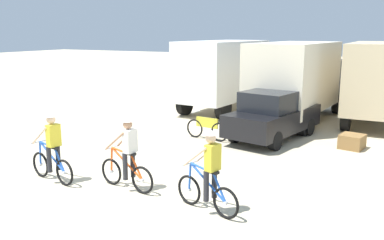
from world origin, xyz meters
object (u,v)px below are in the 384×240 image
(supply_crate, at_px, (352,142))
(box_truck_tan_camper, at_px, (382,78))
(box_truck_white_box, at_px, (228,72))
(box_truck_cream_rv, at_px, (299,78))
(cyclist_near_camera, at_px, (209,174))
(sedan_parked, at_px, (273,115))
(cyclist_cowboy_hat, at_px, (128,156))
(bicycle_spare, at_px, (207,129))
(cyclist_orange_shirt, at_px, (52,150))

(supply_crate, bearing_deg, box_truck_tan_camper, 84.49)
(box_truck_white_box, bearing_deg, supply_crate, -36.10)
(box_truck_cream_rv, relative_size, cyclist_near_camera, 3.81)
(sedan_parked, xyz_separation_m, cyclist_cowboy_hat, (-1.69, -6.40, -0.04))
(box_truck_tan_camper, bearing_deg, box_truck_white_box, -178.02)
(box_truck_white_box, distance_m, box_truck_cream_rv, 3.88)
(cyclist_near_camera, distance_m, bicycle_spare, 6.16)
(box_truck_tan_camper, distance_m, supply_crate, 5.15)
(box_truck_cream_rv, bearing_deg, cyclist_cowboy_hat, -100.05)
(box_truck_white_box, xyz_separation_m, cyclist_orange_shirt, (-0.07, -11.44, -1.03))
(box_truck_cream_rv, height_order, supply_crate, box_truck_cream_rv)
(sedan_parked, height_order, cyclist_cowboy_hat, cyclist_cowboy_hat)
(cyclist_orange_shirt, relative_size, supply_crate, 2.45)
(box_truck_white_box, distance_m, box_truck_tan_camper, 6.81)
(sedan_parked, xyz_separation_m, supply_crate, (2.70, -0.01, -0.65))
(sedan_parked, bearing_deg, cyclist_orange_shirt, -118.54)
(sedan_parked, relative_size, bicycle_spare, 2.59)
(box_truck_tan_camper, bearing_deg, cyclist_cowboy_hat, -113.35)
(box_truck_white_box, distance_m, sedan_parked, 5.96)
(box_truck_white_box, xyz_separation_m, box_truck_cream_rv, (3.69, -1.20, 0.00))
(box_truck_white_box, distance_m, cyclist_near_camera, 12.11)
(cyclist_cowboy_hat, bearing_deg, box_truck_cream_rv, 79.95)
(cyclist_orange_shirt, distance_m, supply_crate, 9.38)
(bicycle_spare, bearing_deg, box_truck_tan_camper, 48.94)
(cyclist_near_camera, bearing_deg, cyclist_cowboy_hat, 173.05)
(box_truck_tan_camper, height_order, cyclist_cowboy_hat, box_truck_tan_camper)
(box_truck_tan_camper, relative_size, cyclist_cowboy_hat, 3.71)
(box_truck_white_box, bearing_deg, box_truck_cream_rv, -18.02)
(cyclist_cowboy_hat, distance_m, supply_crate, 7.77)
(bicycle_spare, bearing_deg, supply_crate, 13.47)
(supply_crate, bearing_deg, box_truck_cream_rv, 127.73)
(box_truck_cream_rv, relative_size, cyclist_orange_shirt, 3.81)
(cyclist_near_camera, xyz_separation_m, supply_crate, (2.09, 6.67, -0.61))
(bicycle_spare, relative_size, supply_crate, 2.32)
(cyclist_cowboy_hat, xyz_separation_m, cyclist_near_camera, (2.30, -0.28, 0.00))
(cyclist_orange_shirt, bearing_deg, sedan_parked, 61.46)
(cyclist_orange_shirt, bearing_deg, box_truck_tan_camper, 59.49)
(sedan_parked, distance_m, cyclist_orange_shirt, 7.77)
(sedan_parked, relative_size, cyclist_orange_shirt, 2.46)
(bicycle_spare, height_order, supply_crate, bicycle_spare)
(cyclist_cowboy_hat, height_order, supply_crate, cyclist_cowboy_hat)
(box_truck_cream_rv, bearing_deg, box_truck_white_box, 161.98)
(supply_crate, bearing_deg, cyclist_orange_shirt, -133.24)
(sedan_parked, distance_m, bicycle_spare, 2.41)
(box_truck_white_box, relative_size, box_truck_tan_camper, 1.03)
(cyclist_orange_shirt, relative_size, cyclist_near_camera, 1.00)
(bicycle_spare, bearing_deg, cyclist_cowboy_hat, -85.95)
(box_truck_white_box, xyz_separation_m, box_truck_tan_camper, (6.81, 0.24, 0.00))
(sedan_parked, distance_m, cyclist_cowboy_hat, 6.62)
(box_truck_tan_camper, distance_m, sedan_parked, 5.88)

